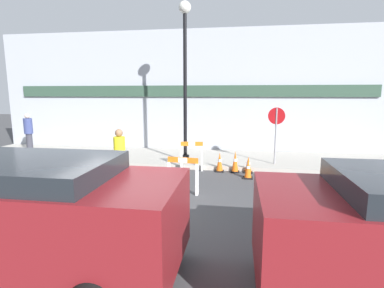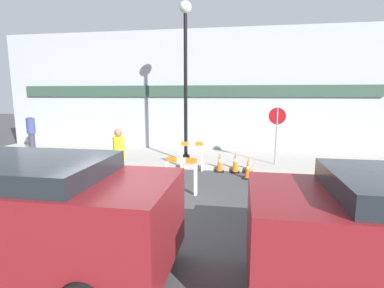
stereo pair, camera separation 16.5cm
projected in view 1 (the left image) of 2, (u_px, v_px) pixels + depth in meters
The scene contains 14 objects.
ground_plane at pixel (126, 220), 6.41m from camera, with size 60.00×60.00×0.00m, color #424244.
sidewalk_slab at pixel (180, 158), 12.37m from camera, with size 18.00×3.25×0.15m.
storefront_facade at pixel (187, 92), 13.58m from camera, with size 18.00×0.22×5.50m.
streetlamp_post at pixel (185, 62), 10.78m from camera, with size 0.44×0.44×5.74m.
stop_sign at pixel (276, 126), 10.71m from camera, with size 0.59×0.17×2.05m.
barricade_0 at pixel (183, 174), 8.03m from camera, with size 0.85×0.23×1.01m.
barricade_1 at pixel (192, 155), 10.45m from camera, with size 0.78×0.23×1.04m.
traffic_cone_0 at pixel (235, 162), 10.30m from camera, with size 0.30×0.30×0.75m.
traffic_cone_1 at pixel (220, 162), 10.39m from camera, with size 0.30×0.30×0.68m.
traffic_cone_2 at pixel (248, 165), 10.25m from camera, with size 0.30×0.30×0.56m.
traffic_cone_3 at pixel (248, 169), 9.55m from camera, with size 0.30×0.30×0.63m.
person_worker at pixel (120, 156), 8.46m from camera, with size 0.45×0.45×1.71m.
person_pedestrian at pixel (29, 131), 13.07m from camera, with size 0.38×0.38×1.69m.
parked_car_1 at pixel (30, 211), 4.36m from camera, with size 4.42×2.00×1.77m.
Camera 1 is at (2.32, -5.77, 2.68)m, focal length 28.00 mm.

